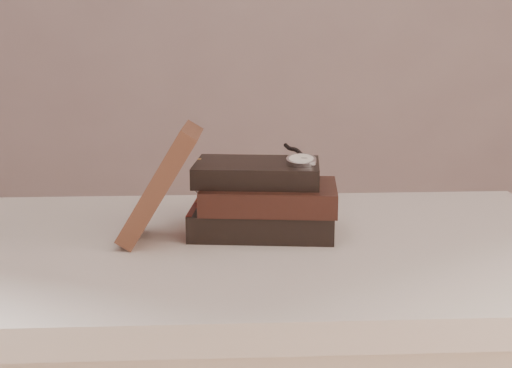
{
  "coord_description": "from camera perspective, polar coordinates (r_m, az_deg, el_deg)",
  "views": [
    {
      "loc": [
        -0.05,
        -0.7,
        1.07
      ],
      "look_at": [
        0.01,
        0.4,
        0.82
      ],
      "focal_mm": 52.43,
      "sensor_mm": 36.0,
      "label": 1
    }
  ],
  "objects": [
    {
      "name": "journal",
      "position": [
        1.09,
        -7.3,
        0.03
      ],
      "size": [
        0.13,
        0.12,
        0.17
      ],
      "primitive_type": "cube",
      "rotation": [
        0.0,
        0.55,
        -0.06
      ],
      "color": "#422419",
      "rests_on": "table"
    },
    {
      "name": "table",
      "position": [
        1.13,
        -0.34,
        -8.89
      ],
      "size": [
        1.0,
        0.6,
        0.75
      ],
      "color": "silver",
      "rests_on": "ground"
    },
    {
      "name": "eyeglasses",
      "position": [
        1.21,
        -2.89,
        0.15
      ],
      "size": [
        0.1,
        0.11,
        0.04
      ],
      "color": "silver",
      "rests_on": "book_stack"
    },
    {
      "name": "book_stack",
      "position": [
        1.13,
        0.57,
        -1.23
      ],
      "size": [
        0.23,
        0.17,
        0.11
      ],
      "color": "black",
      "rests_on": "table"
    },
    {
      "name": "pocket_watch",
      "position": [
        1.11,
        3.38,
        1.91
      ],
      "size": [
        0.05,
        0.15,
        0.02
      ],
      "color": "silver",
      "rests_on": "book_stack"
    }
  ]
}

